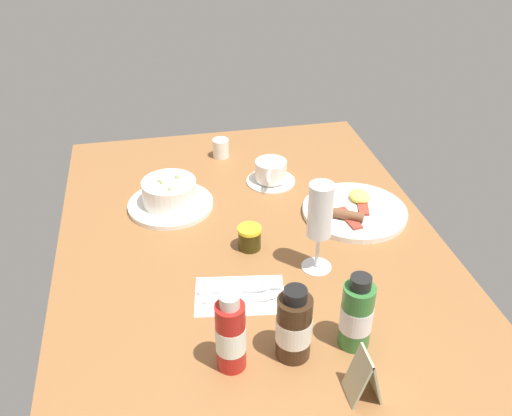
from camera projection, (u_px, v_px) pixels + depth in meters
ground_plane at (249, 241)px, 127.52cm from camera, size 110.00×84.00×3.00cm
porridge_bowl at (170, 195)px, 135.10cm from camera, size 20.52×20.52×7.69cm
cutlery_setting at (242, 295)px, 109.87cm from camera, size 13.88×18.89×0.90cm
coffee_cup at (271, 172)px, 145.35cm from camera, size 12.89×12.64×5.98cm
creamer_jug at (221, 148)px, 157.46cm from camera, size 5.40×4.46×5.71cm
wine_glass at (320, 215)px, 110.38cm from camera, size 6.26×6.26×19.87cm
jam_jar at (250, 238)px, 121.65cm from camera, size 5.16×5.16×5.25cm
sauce_bottle_red at (231, 335)px, 91.77cm from camera, size 5.08×5.08×15.38cm
sauce_bottle_brown at (294, 326)px, 94.10cm from camera, size 6.11×6.11×14.39cm
sauce_bottle_green at (357, 315)px, 96.08cm from camera, size 5.63×5.63×14.87cm
breakfast_plate at (355, 210)px, 133.86cm from camera, size 24.69×24.69×3.70cm
menu_card at (365, 375)px, 87.92cm from camera, size 5.18×5.13×9.13cm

